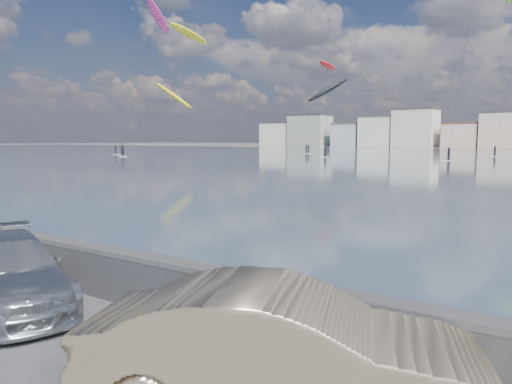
# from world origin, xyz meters

# --- Properties ---
(ground) EXTENTS (700.00, 700.00, 0.00)m
(ground) POSITION_xyz_m (0.00, 0.00, 0.00)
(ground) COLOR #333335
(ground) RESTS_ON ground
(seawall) EXTENTS (400.00, 0.36, 1.08)m
(seawall) POSITION_xyz_m (0.00, 2.70, 0.58)
(seawall) COLOR #28282B
(seawall) RESTS_ON ground
(car_silver) EXTENTS (4.98, 3.41, 1.34)m
(car_silver) POSITION_xyz_m (-2.87, 1.25, 0.67)
(car_silver) COLOR #AEB2B6
(car_silver) RESTS_ON ground
(car_champagne) EXTENTS (4.93, 3.33, 1.54)m
(car_champagne) POSITION_xyz_m (3.46, 0.98, 0.77)
(car_champagne) COLOR tan
(car_champagne) RESTS_ON ground
(kitesurfer_1) EXTENTS (4.13, 21.37, 25.77)m
(kitesurfer_1) POSITION_xyz_m (-62.35, 72.21, 23.79)
(kitesurfer_1) COLOR yellow
(kitesurfer_1) RESTS_ON ground
(kitesurfer_4) EXTENTS (5.22, 16.45, 21.66)m
(kitesurfer_4) POSITION_xyz_m (-48.39, 105.68, 20.35)
(kitesurfer_4) COLOR red
(kitesurfer_4) RESTS_ON ground
(kitesurfer_5) EXTENTS (6.63, 15.83, 32.34)m
(kitesurfer_5) POSITION_xyz_m (-71.83, 73.28, 28.59)
(kitesurfer_5) COLOR #E5338C
(kitesurfer_5) RESTS_ON ground
(kitesurfer_9) EXTENTS (7.02, 20.14, 16.32)m
(kitesurfer_9) POSITION_xyz_m (-74.62, 80.52, 12.85)
(kitesurfer_9) COLOR yellow
(kitesurfer_9) RESTS_ON ground
(kitesurfer_16) EXTENTS (7.36, 10.60, 15.24)m
(kitesurfer_16) POSITION_xyz_m (-36.58, 82.38, 12.23)
(kitesurfer_16) COLOR black
(kitesurfer_16) RESTS_ON ground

